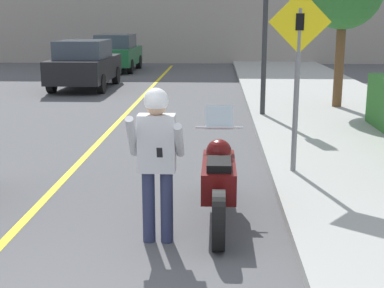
{
  "coord_description": "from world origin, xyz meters",
  "views": [
    {
      "loc": [
        1.76,
        -3.84,
        2.44
      ],
      "look_at": [
        1.46,
        2.61,
        0.91
      ],
      "focal_mm": 50.0,
      "sensor_mm": 36.0,
      "label": 1
    }
  ],
  "objects_px": {
    "motorcycle": "(219,179)",
    "person_biker": "(157,150)",
    "parked_car_black": "(85,64)",
    "crossing_sign": "(298,65)",
    "traffic_light": "(266,8)",
    "parked_car_green": "(117,53)"
  },
  "relations": [
    {
      "from": "person_biker",
      "to": "traffic_light",
      "type": "height_order",
      "value": "traffic_light"
    },
    {
      "from": "crossing_sign",
      "to": "parked_car_black",
      "type": "relative_size",
      "value": 0.64
    },
    {
      "from": "motorcycle",
      "to": "parked_car_green",
      "type": "relative_size",
      "value": 0.57
    },
    {
      "from": "crossing_sign",
      "to": "parked_car_black",
      "type": "distance_m",
      "value": 12.13
    },
    {
      "from": "traffic_light",
      "to": "parked_car_green",
      "type": "relative_size",
      "value": 0.86
    },
    {
      "from": "motorcycle",
      "to": "person_biker",
      "type": "bearing_deg",
      "value": -132.75
    },
    {
      "from": "traffic_light",
      "to": "parked_car_black",
      "type": "relative_size",
      "value": 0.86
    },
    {
      "from": "parked_car_black",
      "to": "parked_car_green",
      "type": "xyz_separation_m",
      "value": [
        -0.05,
        6.29,
        0.0
      ]
    },
    {
      "from": "crossing_sign",
      "to": "parked_car_black",
      "type": "xyz_separation_m",
      "value": [
        -5.82,
        10.6,
        -0.9
      ]
    },
    {
      "from": "motorcycle",
      "to": "crossing_sign",
      "type": "distance_m",
      "value": 2.42
    },
    {
      "from": "motorcycle",
      "to": "parked_car_green",
      "type": "bearing_deg",
      "value": 104.21
    },
    {
      "from": "parked_car_black",
      "to": "person_biker",
      "type": "bearing_deg",
      "value": -72.98
    },
    {
      "from": "person_biker",
      "to": "parked_car_black",
      "type": "xyz_separation_m",
      "value": [
        -4.0,
        13.06,
        -0.2
      ]
    },
    {
      "from": "motorcycle",
      "to": "crossing_sign",
      "type": "xyz_separation_m",
      "value": [
        1.15,
        1.73,
        1.24
      ]
    },
    {
      "from": "parked_car_black",
      "to": "parked_car_green",
      "type": "relative_size",
      "value": 1.0
    },
    {
      "from": "crossing_sign",
      "to": "parked_car_green",
      "type": "xyz_separation_m",
      "value": [
        -5.87,
        16.89,
        -0.9
      ]
    },
    {
      "from": "motorcycle",
      "to": "parked_car_green",
      "type": "distance_m",
      "value": 19.21
    },
    {
      "from": "traffic_light",
      "to": "parked_car_green",
      "type": "distance_m",
      "value": 13.4
    },
    {
      "from": "person_biker",
      "to": "crossing_sign",
      "type": "bearing_deg",
      "value": 53.36
    },
    {
      "from": "motorcycle",
      "to": "crossing_sign",
      "type": "height_order",
      "value": "crossing_sign"
    },
    {
      "from": "person_biker",
      "to": "traffic_light",
      "type": "xyz_separation_m",
      "value": [
        1.75,
        7.39,
        1.6
      ]
    },
    {
      "from": "motorcycle",
      "to": "parked_car_black",
      "type": "xyz_separation_m",
      "value": [
        -4.67,
        12.33,
        0.34
      ]
    }
  ]
}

